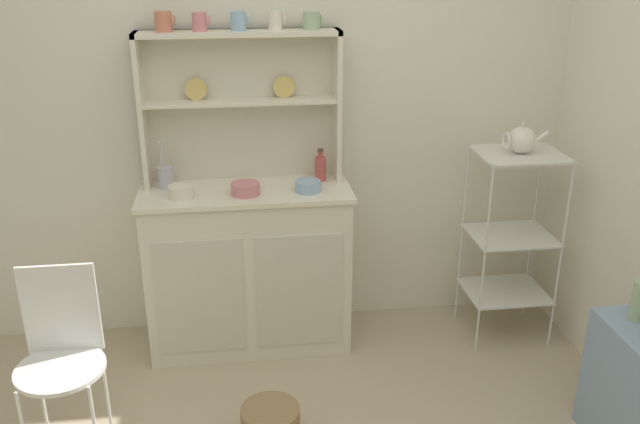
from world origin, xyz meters
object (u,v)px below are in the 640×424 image
Objects in this scene: porcelain_teapot at (521,140)px; bowl_mixing_large at (181,192)px; side_shelf_blue at (640,395)px; utensil_jar at (166,177)px; hutch_cabinet at (249,266)px; hutch_shelf_unit at (241,96)px; jam_bottle at (320,168)px; cup_terracotta_0 at (164,21)px; wire_chair at (61,347)px; bakers_rack at (512,227)px.

bowl_mixing_large is at bearing 179.22° from porcelain_teapot.
side_shelf_blue is 2.40m from utensil_jar.
hutch_cabinet is 8.51× the size of bowl_mixing_large.
hutch_shelf_unit is 2.28m from side_shelf_blue.
jam_bottle is at bearing 0.56° from utensil_jar.
hutch_cabinet is 1.30m from cup_terracotta_0.
jam_bottle is at bearing 61.54° from wire_chair.
porcelain_teapot is at bearing 100.78° from side_shelf_blue.
bakers_rack is 0.48m from porcelain_teapot.
bakers_rack reaches higher than side_shelf_blue.
jam_bottle reaches higher than bakers_rack.
utensil_jar is at bearing 149.39° from side_shelf_blue.
hutch_shelf_unit reaches higher than bowl_mixing_large.
utensil_jar is at bearing -167.70° from hutch_shelf_unit.
porcelain_teapot is (2.19, 0.67, 0.61)m from wire_chair.
wire_chair is 3.35× the size of utensil_jar.
bakers_rack is 2.29m from wire_chair.
bowl_mixing_large is (-1.90, 1.02, 0.63)m from side_shelf_blue.
bakers_rack is at bearing -7.14° from cup_terracotta_0.
cup_terracotta_0 is 0.42× the size of porcelain_teapot.
wire_chair is at bearing -163.00° from porcelain_teapot.
utensil_jar is at bearing 90.98° from wire_chair.
hutch_cabinet is at bearing 70.00° from wire_chair.
bakers_rack is 1.24× the size of wire_chair.
hutch_shelf_unit reaches higher than porcelain_teapot.
hutch_shelf_unit is 0.56m from utensil_jar.
side_shelf_blue is at bearing -28.28° from bowl_mixing_large.
bakers_rack is at bearing -3.94° from hutch_cabinet.
porcelain_teapot is at bearing 42.78° from wire_chair.
cup_terracotta_0 is 0.76m from utensil_jar.
hutch_shelf_unit reaches higher than side_shelf_blue.
wire_chair is at bearing -163.01° from bakers_rack.
utensil_jar is at bearing -179.44° from jam_bottle.
utensil_jar is (-0.79, -0.01, -0.01)m from jam_bottle.
hutch_shelf_unit is at bearing 168.77° from jam_bottle.
hutch_cabinet is at bearing 13.19° from bowl_mixing_large.
utensil_jar is at bearing 168.79° from hutch_cabinet.
side_shelf_blue is at bearing -79.22° from porcelain_teapot.
bakers_rack is 2.06m from cup_terracotta_0.
side_shelf_blue is at bearing -79.30° from bakers_rack.
cup_terracotta_0 is 0.76× the size of bowl_mixing_large.
side_shelf_blue is (1.59, -1.10, -0.16)m from hutch_cabinet.
wire_chair is at bearing -144.24° from jam_bottle.
side_shelf_blue is 2.56× the size of porcelain_teapot.
bakers_rack is at bearing 42.77° from wire_chair.
utensil_jar is (-1.80, 0.18, 0.30)m from bakers_rack.
wire_chair is at bearing 172.05° from side_shelf_blue.
side_shelf_blue is 1.32m from porcelain_teapot.
hutch_shelf_unit reaches higher than hutch_cabinet.
porcelain_teapot is (1.40, -0.10, 0.67)m from hutch_cabinet.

